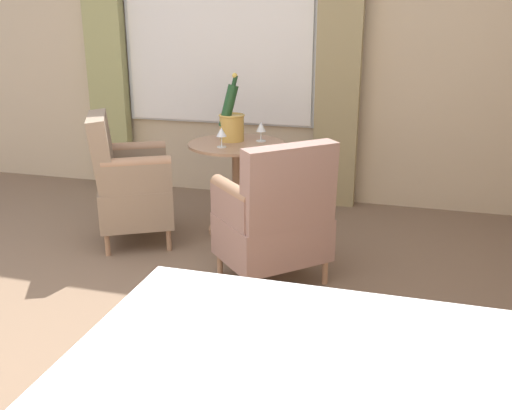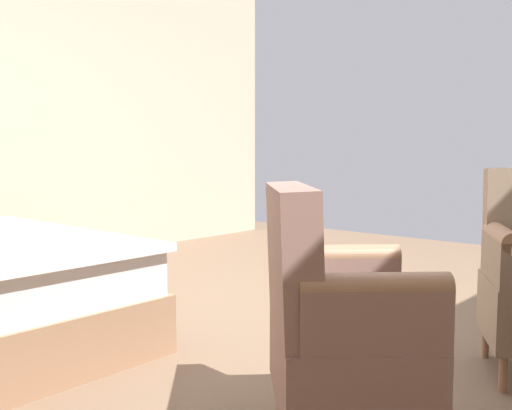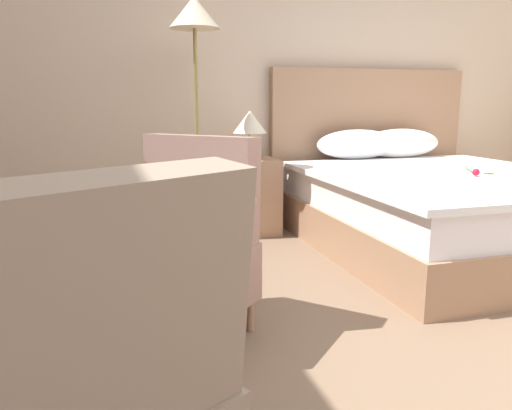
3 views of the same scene
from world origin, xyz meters
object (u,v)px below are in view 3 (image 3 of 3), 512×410
(bed, at_px, (434,201))
(floor_lamp_brass, at_px, (195,36))
(nightstand, at_px, (250,196))
(bedside_lamp, at_px, (250,127))
(armchair_facing_bed, at_px, (78,409))
(armchair_by_window, at_px, (182,244))

(bed, bearing_deg, floor_lamp_brass, 160.84)
(nightstand, xyz_separation_m, bedside_lamp, (-0.00, -0.00, 0.55))
(bedside_lamp, distance_m, armchair_facing_bed, 3.08)
(nightstand, bearing_deg, floor_lamp_brass, -163.26)
(bed, height_order, armchair_facing_bed, bed)
(bedside_lamp, xyz_separation_m, floor_lamp_brass, (-0.44, -0.13, 0.65))
(armchair_facing_bed, bearing_deg, bedside_lamp, 67.53)
(nightstand, bearing_deg, armchair_facing_bed, -112.47)
(bed, relative_size, nightstand, 3.72)
(bedside_lamp, relative_size, floor_lamp_brass, 0.21)
(nightstand, height_order, bedside_lamp, bedside_lamp)
(bed, xyz_separation_m, nightstand, (-1.21, 0.71, -0.03))
(bedside_lamp, distance_m, floor_lamp_brass, 0.80)
(floor_lamp_brass, bearing_deg, armchair_facing_bed, -105.12)
(nightstand, bearing_deg, armchair_by_window, -115.55)
(floor_lamp_brass, height_order, armchair_facing_bed, floor_lamp_brass)
(floor_lamp_brass, xyz_separation_m, armchair_by_window, (-0.34, -1.51, -1.08))
(floor_lamp_brass, bearing_deg, bed, -19.16)
(bed, xyz_separation_m, floor_lamp_brass, (-1.65, 0.57, 1.18))
(nightstand, relative_size, floor_lamp_brass, 0.34)
(armchair_facing_bed, bearing_deg, nightstand, 67.53)
(bedside_lamp, bearing_deg, floor_lamp_brass, -163.26)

